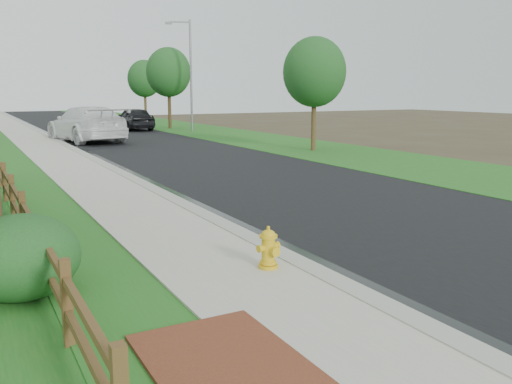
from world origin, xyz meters
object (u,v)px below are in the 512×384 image
ranch_fence (17,204)px  dark_car_mid (134,119)px  fire_hydrant (269,249)px  streetlight (189,69)px  white_suv (86,124)px

ranch_fence → dark_car_mid: size_ratio=3.35×
fire_hydrant → streetlight: bearing=70.6°
fire_hydrant → streetlight: (10.70, 30.45, 4.11)m
dark_car_mid → streetlight: streetlight is taller
ranch_fence → dark_car_mid: 30.68m
ranch_fence → dark_car_mid: dark_car_mid is taller
fire_hydrant → white_suv: size_ratio=0.10×
ranch_fence → fire_hydrant: bearing=-54.9°
dark_car_mid → streetlight: 5.84m
dark_car_mid → ranch_fence: bearing=68.5°
white_suv → streetlight: (8.47, 4.93, 3.48)m
ranch_fence → fire_hydrant: size_ratio=23.89×
fire_hydrant → streetlight: size_ratio=0.09×
white_suv → streetlight: size_ratio=0.89×
white_suv → streetlight: 10.41m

